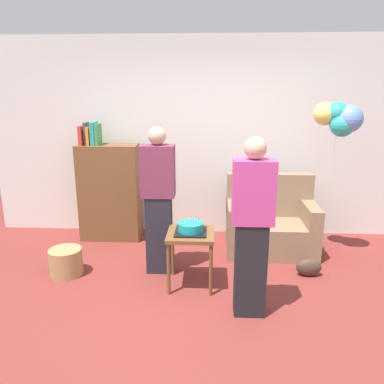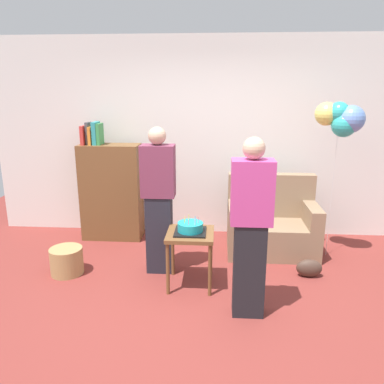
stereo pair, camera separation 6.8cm
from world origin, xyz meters
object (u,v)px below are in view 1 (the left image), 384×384
(couch, at_px, (270,225))
(bookshelf, at_px, (109,191))
(birthday_cake, at_px, (191,228))
(balloon_bunch, at_px, (340,118))
(side_table, at_px, (191,241))
(person_blowing_candles, at_px, (159,201))
(person_holding_cake, at_px, (252,228))
(handbag, at_px, (309,267))
(wicker_basket, at_px, (66,262))

(couch, bearing_deg, bookshelf, 171.62)
(birthday_cake, xyz_separation_m, balloon_bunch, (1.65, 0.81, 1.05))
(side_table, xyz_separation_m, birthday_cake, (0.00, 0.00, 0.14))
(birthday_cake, bearing_deg, person_blowing_candles, 140.03)
(bookshelf, distance_m, side_table, 1.74)
(birthday_cake, distance_m, person_holding_cake, 0.77)
(handbag, bearing_deg, side_table, -168.34)
(handbag, bearing_deg, balloon_bunch, 57.00)
(balloon_bunch, bearing_deg, handbag, -123.00)
(person_holding_cake, height_order, wicker_basket, person_holding_cake)
(person_blowing_candles, distance_m, handbag, 1.82)
(person_blowing_candles, distance_m, wicker_basket, 1.25)
(side_table, distance_m, birthday_cake, 0.14)
(side_table, height_order, person_holding_cake, person_holding_cake)
(wicker_basket, bearing_deg, bookshelf, 78.74)
(person_blowing_candles, bearing_deg, person_holding_cake, -61.07)
(bookshelf, distance_m, person_blowing_candles, 1.27)
(bookshelf, relative_size, balloon_bunch, 0.85)
(couch, height_order, person_blowing_candles, person_blowing_candles)
(side_table, bearing_deg, handbag, 11.66)
(birthday_cake, height_order, person_holding_cake, person_holding_cake)
(birthday_cake, relative_size, person_holding_cake, 0.20)
(person_blowing_candles, height_order, person_holding_cake, same)
(side_table, height_order, birthday_cake, birthday_cake)
(bookshelf, height_order, side_table, bookshelf)
(couch, height_order, handbag, couch)
(person_holding_cake, bearing_deg, couch, -118.55)
(birthday_cake, relative_size, handbag, 1.14)
(side_table, bearing_deg, couch, 45.02)
(person_holding_cake, relative_size, handbag, 5.82)
(couch, xyz_separation_m, handbag, (0.33, -0.69, -0.24))
(bookshelf, height_order, person_holding_cake, person_holding_cake)
(side_table, relative_size, person_blowing_candles, 0.36)
(side_table, xyz_separation_m, wicker_basket, (-1.40, 0.16, -0.35))
(person_holding_cake, bearing_deg, wicker_basket, -31.63)
(bookshelf, height_order, person_blowing_candles, person_blowing_candles)
(couch, distance_m, handbag, 0.81)
(couch, xyz_separation_m, wicker_basket, (-2.36, -0.80, -0.19))
(couch, relative_size, bookshelf, 0.69)
(side_table, xyz_separation_m, person_holding_cake, (0.56, -0.49, 0.33))
(wicker_basket, xyz_separation_m, handbag, (2.69, 0.11, -0.05))
(side_table, height_order, balloon_bunch, balloon_bunch)
(couch, relative_size, birthday_cake, 3.44)
(couch, relative_size, wicker_basket, 3.06)
(wicker_basket, distance_m, handbag, 2.70)
(side_table, bearing_deg, wicker_basket, 173.59)
(side_table, relative_size, birthday_cake, 1.84)
(bookshelf, bearing_deg, wicker_basket, -101.26)
(bookshelf, xyz_separation_m, person_holding_cake, (1.74, -1.77, 0.16))
(birthday_cake, height_order, balloon_bunch, balloon_bunch)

